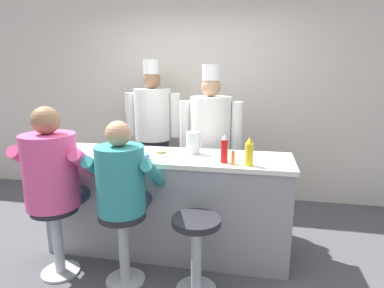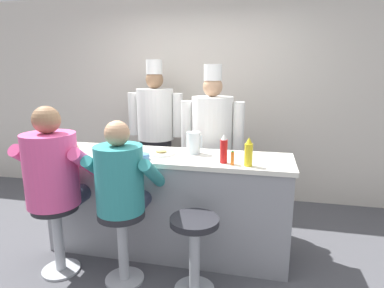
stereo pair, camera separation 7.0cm
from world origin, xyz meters
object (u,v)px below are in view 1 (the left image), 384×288
object	(u,v)px
ketchup_bottle_red	(224,149)
empty_stool_round	(196,243)
cereal_bowl	(142,157)
cook_in_whites_far	(210,139)
cook_in_whites_near	(153,127)
breakfast_plate	(161,153)
hot_sauce_bottle_orange	(233,158)
water_pitcher_clear	(193,143)
mustard_bottle_yellow	(249,152)
diner_seated_pink	(54,175)
coffee_mug_tan	(70,148)
diner_seated_teal	(122,186)

from	to	relation	value
ketchup_bottle_red	empty_stool_round	bearing A→B (deg)	-111.58
ketchup_bottle_red	cereal_bowl	xyz separation A→B (m)	(-0.71, -0.05, -0.09)
cook_in_whites_far	cook_in_whites_near	bearing A→B (deg)	151.83
cook_in_whites_near	cook_in_whites_far	xyz separation A→B (m)	(0.80, -0.43, -0.04)
ketchup_bottle_red	breakfast_plate	distance (m)	0.63
hot_sauce_bottle_orange	water_pitcher_clear	size ratio (longest dim) A/B	0.58
mustard_bottle_yellow	hot_sauce_bottle_orange	distance (m)	0.14
hot_sauce_bottle_orange	diner_seated_pink	size ratio (longest dim) A/B	0.08
breakfast_plate	diner_seated_pink	distance (m)	0.93
coffee_mug_tan	cook_in_whites_far	bearing A→B (deg)	33.32
hot_sauce_bottle_orange	cook_in_whites_far	distance (m)	0.94
hot_sauce_bottle_orange	diner_seated_pink	xyz separation A→B (m)	(-1.44, -0.32, -0.14)
breakfast_plate	coffee_mug_tan	distance (m)	0.86
coffee_mug_tan	diner_seated_teal	distance (m)	0.82
breakfast_plate	coffee_mug_tan	size ratio (longest dim) A/B	2.02
ketchup_bottle_red	cook_in_whites_near	world-z (taller)	cook_in_whites_near
cereal_bowl	breakfast_plate	bearing A→B (deg)	60.64
empty_stool_round	cook_in_whites_near	distance (m)	1.98
cereal_bowl	diner_seated_pink	xyz separation A→B (m)	(-0.64, -0.33, -0.10)
hot_sauce_bottle_orange	cereal_bowl	xyz separation A→B (m)	(-0.79, 0.01, -0.03)
water_pitcher_clear	diner_seated_pink	world-z (taller)	diner_seated_pink
ketchup_bottle_red	diner_seated_teal	size ratio (longest dim) A/B	0.18
coffee_mug_tan	diner_seated_pink	bearing A→B (deg)	-76.95
water_pitcher_clear	diner_seated_teal	bearing A→B (deg)	-125.09
coffee_mug_tan	cereal_bowl	bearing A→B (deg)	-6.30
hot_sauce_bottle_orange	coffee_mug_tan	bearing A→B (deg)	176.65
hot_sauce_bottle_orange	coffee_mug_tan	size ratio (longest dim) A/B	0.98
cook_in_whites_near	diner_seated_teal	bearing A→B (deg)	-80.45
cook_in_whites_far	empty_stool_round	bearing A→B (deg)	-86.67
breakfast_plate	cook_in_whites_far	distance (m)	0.78
ketchup_bottle_red	diner_seated_teal	xyz separation A→B (m)	(-0.76, -0.38, -0.24)
coffee_mug_tan	diner_seated_pink	distance (m)	0.44
water_pitcher_clear	cereal_bowl	world-z (taller)	water_pitcher_clear
mustard_bottle_yellow	cook_in_whites_far	xyz separation A→B (m)	(-0.44, 0.88, -0.09)
cereal_bowl	ketchup_bottle_red	bearing A→B (deg)	3.64
hot_sauce_bottle_orange	coffee_mug_tan	distance (m)	1.53
ketchup_bottle_red	cereal_bowl	bearing A→B (deg)	-176.36
cereal_bowl	coffee_mug_tan	world-z (taller)	coffee_mug_tan
coffee_mug_tan	diner_seated_teal	size ratio (longest dim) A/B	0.09
diner_seated_pink	breakfast_plate	bearing A→B (deg)	34.75
hot_sauce_bottle_orange	cook_in_whites_far	world-z (taller)	cook_in_whites_far
coffee_mug_tan	cook_in_whites_near	size ratio (longest dim) A/B	0.07
breakfast_plate	empty_stool_round	distance (m)	0.90
breakfast_plate	cook_in_whites_near	world-z (taller)	cook_in_whites_near
mustard_bottle_yellow	cereal_bowl	size ratio (longest dim) A/B	1.79
breakfast_plate	coffee_mug_tan	xyz separation A→B (m)	(-0.85, -0.12, 0.03)
ketchup_bottle_red	empty_stool_round	xyz separation A→B (m)	(-0.16, -0.41, -0.65)
diner_seated_teal	empty_stool_round	world-z (taller)	diner_seated_teal
ketchup_bottle_red	diner_seated_teal	bearing A→B (deg)	-153.61
hot_sauce_bottle_orange	diner_seated_teal	xyz separation A→B (m)	(-0.84, -0.32, -0.18)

